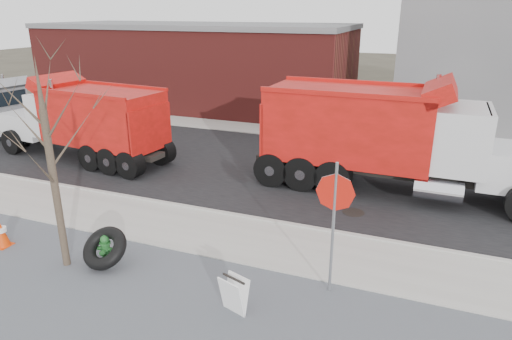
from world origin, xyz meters
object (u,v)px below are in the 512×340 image
at_px(dump_truck_red_b, 85,119).
at_px(truck_tire, 105,248).
at_px(dump_truck_red_a, 389,135).
at_px(fire_hydrant, 106,250).
at_px(sandwich_board, 234,295).
at_px(stop_sign, 334,207).

bearing_deg(dump_truck_red_b, truck_tire, 139.17).
height_order(truck_tire, dump_truck_red_a, dump_truck_red_a).
xyz_separation_m(fire_hydrant, sandwich_board, (3.86, -0.67, 0.09)).
distance_m(truck_tire, sandwich_board, 3.80).
height_order(sandwich_board, dump_truck_red_a, dump_truck_red_a).
distance_m(truck_tire, stop_sign, 5.79).
height_order(dump_truck_red_a, dump_truck_red_b, dump_truck_red_a).
bearing_deg(fire_hydrant, dump_truck_red_a, 41.54).
distance_m(truck_tire, dump_truck_red_a, 9.93).
relative_size(fire_hydrant, dump_truck_red_b, 0.09).
bearing_deg(dump_truck_red_b, fire_hydrant, 139.30).
xyz_separation_m(fire_hydrant, truck_tire, (0.10, -0.13, 0.15)).
height_order(stop_sign, dump_truck_red_b, dump_truck_red_b).
height_order(fire_hydrant, truck_tire, truck_tire).
bearing_deg(truck_tire, sandwich_board, -8.16).
xyz_separation_m(fire_hydrant, dump_truck_red_a, (5.98, 7.72, 1.69)).
bearing_deg(stop_sign, truck_tire, -148.10).
bearing_deg(dump_truck_red_b, stop_sign, 159.99).
relative_size(truck_tire, sandwich_board, 1.44).
height_order(sandwich_board, dump_truck_red_b, dump_truck_red_b).
height_order(fire_hydrant, dump_truck_red_b, dump_truck_red_b).
bearing_deg(sandwich_board, dump_truck_red_a, 94.82).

